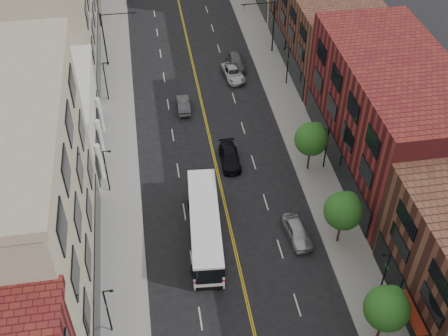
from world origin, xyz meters
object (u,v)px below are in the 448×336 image
car_parked_far (297,232)px  car_lane_a (230,157)px  city_bus (205,225)px  car_lane_c (236,61)px  car_lane_b (233,73)px  car_lane_behind (184,105)px

car_parked_far → car_lane_a: car_parked_far is taller
city_bus → car_lane_c: size_ratio=2.50×
car_lane_a → car_lane_b: size_ratio=0.96×
car_parked_far → car_lane_b: car_parked_far is taller
car_lane_behind → car_lane_c: size_ratio=0.84×
city_bus → car_lane_behind: city_bus is taller
city_bus → car_lane_b: size_ratio=2.44×
car_parked_far → car_lane_behind: (-8.05, 21.57, -0.10)m
car_parked_far → car_lane_behind: 23.02m
car_lane_behind → car_lane_b: 9.05m
car_lane_behind → car_lane_c: bearing=-131.0°
car_lane_b → car_lane_a: bearing=-107.0°
city_bus → car_lane_a: bearing=72.8°
car_lane_b → car_lane_c: size_ratio=1.03×
car_lane_a → car_parked_far: bearing=-68.5°
car_lane_c → car_lane_a: bearing=-101.2°
car_lane_behind → car_lane_a: size_ratio=0.85×
car_lane_behind → car_lane_c: 11.44m
car_parked_far → car_lane_c: 29.98m
city_bus → car_lane_c: 29.77m
car_lane_a → car_lane_c: bearing=78.6°
car_parked_far → car_lane_c: (-0.30, 29.98, 0.06)m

